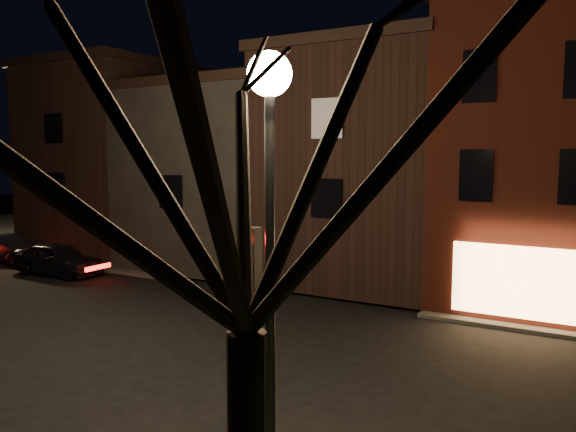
% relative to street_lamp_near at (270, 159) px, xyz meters
% --- Properties ---
extents(ground, '(120.00, 120.00, 0.00)m').
position_rel_street_lamp_near_xyz_m(ground, '(-6.20, 6.00, -5.18)').
color(ground, black).
rests_on(ground, ground).
extents(sidewalk_far_left, '(30.00, 30.00, 0.12)m').
position_rel_street_lamp_near_xyz_m(sidewalk_far_left, '(-26.20, 26.00, -5.12)').
color(sidewalk_far_left, '#2D2B28').
rests_on(sidewalk_far_left, ground).
extents(corner_building, '(6.50, 8.50, 10.50)m').
position_rel_street_lamp_near_xyz_m(corner_building, '(1.80, 15.47, 0.22)').
color(corner_building, '#3F120B').
rests_on(corner_building, ground).
extents(row_building_a, '(7.30, 10.30, 9.40)m').
position_rel_street_lamp_near_xyz_m(row_building_a, '(-4.70, 16.50, -0.34)').
color(row_building_a, black).
rests_on(row_building_a, ground).
extents(row_building_b, '(7.80, 10.30, 8.40)m').
position_rel_street_lamp_near_xyz_m(row_building_b, '(-11.95, 16.50, -0.85)').
color(row_building_b, black).
rests_on(row_building_b, ground).
extents(row_building_c, '(7.30, 10.30, 9.90)m').
position_rel_street_lamp_near_xyz_m(row_building_c, '(-19.20, 16.50, -0.09)').
color(row_building_c, black).
rests_on(row_building_c, ground).
extents(street_lamp_near, '(0.60, 0.60, 6.48)m').
position_rel_street_lamp_near_xyz_m(street_lamp_near, '(0.00, 0.00, 0.00)').
color(street_lamp_near, black).
rests_on(street_lamp_near, sidewalk_near_right).
extents(traffic_signal, '(0.58, 0.38, 4.05)m').
position_rel_street_lamp_near_xyz_m(traffic_signal, '(-0.60, 0.49, -2.37)').
color(traffic_signal, black).
rests_on(traffic_signal, sidewalk_near_right).
extents(bare_tree_right, '(6.40, 6.40, 8.50)m').
position_rel_street_lamp_near_xyz_m(bare_tree_right, '(1.30, -2.50, 0.97)').
color(bare_tree_right, black).
rests_on(bare_tree_right, sidewalk_near_right).
extents(parked_car_a, '(4.38, 2.04, 1.45)m').
position_rel_street_lamp_near_xyz_m(parked_car_a, '(-16.85, 9.54, -4.45)').
color(parked_car_a, black).
rests_on(parked_car_a, ground).
extents(parked_car_b, '(4.23, 1.95, 1.35)m').
position_rel_street_lamp_near_xyz_m(parked_car_b, '(-21.68, 10.24, -4.51)').
color(parked_car_b, black).
rests_on(parked_car_b, ground).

